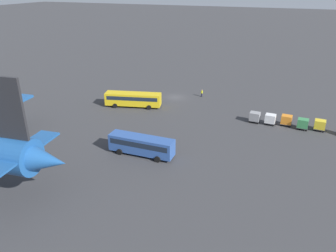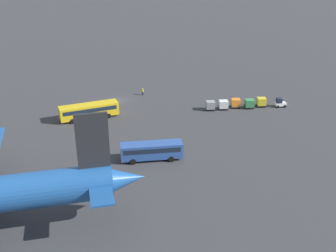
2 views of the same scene
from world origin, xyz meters
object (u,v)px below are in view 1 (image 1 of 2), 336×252
object	(u,v)px
shuttle_bus_far	(141,144)
cargo_cart_yellow	(320,125)
worker_person	(202,93)
shuttle_bus_near	(133,99)
cargo_cart_white	(270,119)
cargo_cart_grey	(255,117)
cargo_cart_green	(303,123)
cargo_cart_orange	(286,120)

from	to	relation	value
shuttle_bus_far	cargo_cart_yellow	size ratio (longest dim) A/B	5.10
cargo_cart_yellow	worker_person	bearing A→B (deg)	-22.35
shuttle_bus_near	cargo_cart_white	size ratio (longest dim) A/B	5.99
shuttle_bus_near	worker_person	size ratio (longest dim) A/B	7.20
shuttle_bus_near	cargo_cart_grey	size ratio (longest dim) A/B	5.99
cargo_cart_green	cargo_cart_white	size ratio (longest dim) A/B	1.00
cargo_cart_orange	cargo_cart_white	world-z (taller)	same
shuttle_bus_far	cargo_cart_yellow	bearing A→B (deg)	-142.83
cargo_cart_orange	cargo_cart_grey	distance (m)	5.93
cargo_cart_green	cargo_cart_yellow	bearing A→B (deg)	-168.79
shuttle_bus_far	shuttle_bus_near	bearing A→B (deg)	-59.82
worker_person	cargo_cart_white	size ratio (longest dim) A/B	0.83
worker_person	cargo_cart_orange	size ratio (longest dim) A/B	0.83
shuttle_bus_near	cargo_cart_green	size ratio (longest dim) A/B	5.99
shuttle_bus_near	shuttle_bus_far	world-z (taller)	shuttle_bus_far
cargo_cart_green	cargo_cart_orange	distance (m)	3.03
shuttle_bus_far	cargo_cart_orange	world-z (taller)	shuttle_bus_far
cargo_cart_green	cargo_cart_orange	world-z (taller)	same
shuttle_bus_far	worker_person	world-z (taller)	shuttle_bus_far
cargo_cart_yellow	cargo_cart_grey	world-z (taller)	same
worker_person	cargo_cart_green	distance (m)	25.56
cargo_cart_green	shuttle_bus_near	bearing A→B (deg)	1.60
cargo_cart_grey	cargo_cart_orange	bearing A→B (deg)	-173.87
cargo_cart_yellow	cargo_cart_white	size ratio (longest dim) A/B	1.00
worker_person	cargo_cart_yellow	world-z (taller)	cargo_cart_yellow
shuttle_bus_far	cargo_cart_yellow	xyz separation A→B (m)	(-26.64, -20.69, -0.69)
cargo_cart_yellow	shuttle_bus_near	bearing A→B (deg)	2.35
worker_person	cargo_cart_white	world-z (taller)	cargo_cart_white
shuttle_bus_far	cargo_cart_orange	size ratio (longest dim) A/B	5.10
shuttle_bus_far	cargo_cart_white	world-z (taller)	shuttle_bus_far
shuttle_bus_near	shuttle_bus_far	bearing A→B (deg)	106.66
worker_person	cargo_cart_yellow	xyz separation A→B (m)	(-25.90, 10.65, 0.32)
shuttle_bus_far	cargo_cart_orange	bearing A→B (deg)	-135.59
cargo_cart_yellow	cargo_cart_grey	bearing A→B (deg)	2.58
cargo_cart_grey	cargo_cart_green	bearing A→B (deg)	179.66
worker_person	shuttle_bus_near	bearing A→B (deg)	45.14
worker_person	cargo_cart_grey	world-z (taller)	cargo_cart_grey
cargo_cart_yellow	cargo_cart_white	world-z (taller)	same
cargo_cart_orange	cargo_cart_green	bearing A→B (deg)	166.92
cargo_cart_orange	cargo_cart_white	size ratio (longest dim) A/B	1.00
cargo_cart_white	cargo_cart_grey	xyz separation A→B (m)	(2.95, 0.01, 0.00)
shuttle_bus_far	cargo_cart_yellow	world-z (taller)	shuttle_bus_far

